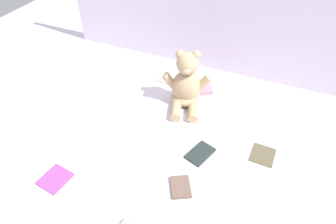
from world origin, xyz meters
name	(u,v)px	position (x,y,z in m)	size (l,w,h in m)	color
ground_plane	(176,115)	(0.00, 0.00, 0.00)	(3.20, 3.20, 0.00)	silver
backdrop_drape	(212,12)	(0.00, 0.46, 0.32)	(1.66, 0.03, 0.64)	silver
teddy_bear	(186,86)	(0.01, 0.10, 0.11)	(0.24, 0.24, 0.28)	tan
book_case_0	(263,155)	(0.42, -0.09, 0.00)	(0.09, 0.11, 0.01)	brown
book_case_1	(166,79)	(-0.16, 0.24, 0.01)	(0.08, 0.10, 0.02)	silver
book_case_2	(202,87)	(0.04, 0.24, 0.01)	(0.10, 0.12, 0.02)	#A8778A
book_case_3	(181,187)	(0.17, -0.37, 0.01)	(0.07, 0.10, 0.01)	brown
book_case_5	(55,179)	(-0.28, -0.52, 0.01)	(0.10, 0.11, 0.01)	#954293
book_case_6	(200,153)	(0.18, -0.18, 0.01)	(0.08, 0.12, 0.01)	#212B29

